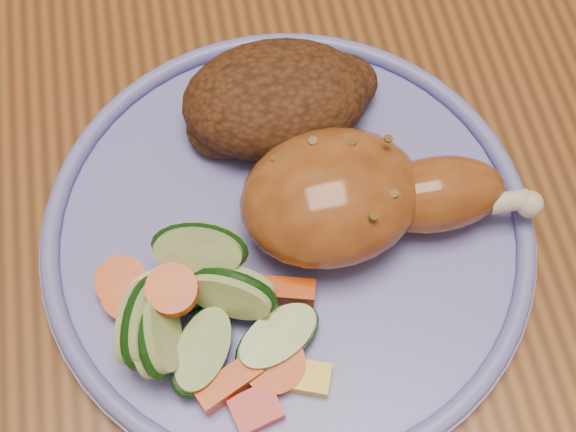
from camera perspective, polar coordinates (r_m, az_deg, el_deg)
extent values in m
plane|color=#54301C|center=(1.19, 0.68, -12.36)|extent=(4.00, 4.00, 0.00)
cube|color=brown|center=(0.52, 1.55, 9.26)|extent=(0.90, 1.40, 0.04)
cylinder|color=#4C2D16|center=(1.16, -11.55, 6.66)|extent=(0.04, 0.04, 0.41)
cylinder|color=#4C2D16|center=(1.18, 6.08, 9.39)|extent=(0.04, 0.04, 0.41)
cylinder|color=#7070CA|center=(0.43, 0.00, -1.28)|extent=(0.26, 0.26, 0.01)
torus|color=#7070CA|center=(0.42, 0.00, -0.63)|extent=(0.26, 0.26, 0.01)
ellipsoid|color=#9B5020|center=(0.41, 3.07, 1.37)|extent=(0.10, 0.09, 0.05)
ellipsoid|color=#9B5020|center=(0.42, 10.48, 1.52)|extent=(0.07, 0.04, 0.04)
sphere|color=beige|center=(0.43, 16.80, 0.82)|extent=(0.01, 0.01, 0.01)
ellipsoid|color=#4B2712|center=(0.45, -0.88, 8.36)|extent=(0.10, 0.08, 0.05)
ellipsoid|color=#4B2712|center=(0.46, 3.21, 9.31)|extent=(0.05, 0.04, 0.03)
ellipsoid|color=#4B2712|center=(0.45, -4.53, 6.30)|extent=(0.04, 0.04, 0.02)
cube|color=#A50A05|center=(0.39, -2.32, -13.57)|extent=(0.03, 0.02, 0.01)
cube|color=#E5A507|center=(0.39, 1.64, -11.43)|extent=(0.02, 0.02, 0.01)
cylinder|color=#E74907|center=(0.41, -11.24, -5.62)|extent=(0.03, 0.03, 0.02)
cylinder|color=#E74907|center=(0.39, -1.05, -10.42)|extent=(0.03, 0.03, 0.02)
cube|color=#E74907|center=(0.41, -0.10, -5.38)|extent=(0.03, 0.02, 0.01)
cube|color=#E74907|center=(0.39, -4.25, -11.82)|extent=(0.03, 0.03, 0.01)
cylinder|color=#E74907|center=(0.38, -8.24, -5.24)|extent=(0.02, 0.03, 0.01)
cylinder|color=#E74907|center=(0.42, -11.70, -4.68)|extent=(0.03, 0.03, 0.02)
cylinder|color=#B9CD85|center=(0.39, -9.41, -8.09)|extent=(0.04, 0.04, 0.04)
cylinder|color=#B9CD85|center=(0.41, -8.16, -5.30)|extent=(0.04, 0.05, 0.02)
cylinder|color=#B9CD85|center=(0.39, -4.08, -5.33)|extent=(0.05, 0.04, 0.05)
cylinder|color=#B9CD85|center=(0.39, -0.76, -8.71)|extent=(0.06, 0.06, 0.02)
cylinder|color=#B9CD85|center=(0.39, -6.31, -2.33)|extent=(0.05, 0.05, 0.04)
cylinder|color=#B9CD85|center=(0.39, -6.20, -9.53)|extent=(0.06, 0.06, 0.02)
cylinder|color=#B9CD85|center=(0.39, -10.19, -7.40)|extent=(0.05, 0.05, 0.04)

